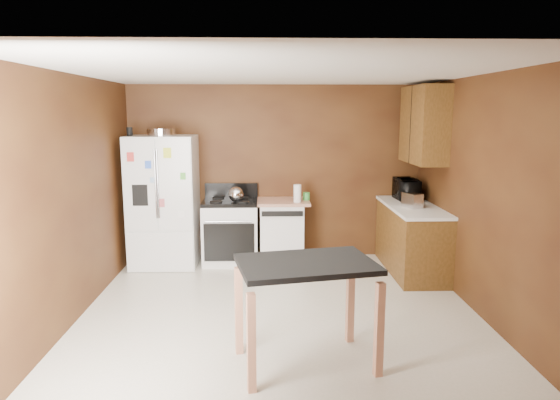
{
  "coord_description": "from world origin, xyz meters",
  "views": [
    {
      "loc": [
        -0.16,
        -4.95,
        2.12
      ],
      "look_at": [
        0.02,
        0.85,
        1.09
      ],
      "focal_mm": 32.0,
      "sensor_mm": 36.0,
      "label": 1
    }
  ],
  "objects_px": {
    "pen_cup": "(130,132)",
    "microwave": "(407,190)",
    "dishwasher": "(281,231)",
    "island": "(306,279)",
    "roasting_pan": "(161,132)",
    "refrigerator": "(164,201)",
    "kettle": "(236,194)",
    "toaster": "(412,200)",
    "paper_towel": "(297,193)",
    "green_canister": "(306,196)",
    "gas_range": "(231,231)"
  },
  "relations": [
    {
      "from": "green_canister",
      "to": "dishwasher",
      "type": "distance_m",
      "value": 0.6
    },
    {
      "from": "pen_cup",
      "to": "roasting_pan",
      "type": "bearing_deg",
      "value": 11.16
    },
    {
      "from": "pen_cup",
      "to": "kettle",
      "type": "distance_m",
      "value": 1.64
    },
    {
      "from": "kettle",
      "to": "paper_towel",
      "type": "relative_size",
      "value": 0.86
    },
    {
      "from": "kettle",
      "to": "green_canister",
      "type": "height_order",
      "value": "kettle"
    },
    {
      "from": "green_canister",
      "to": "refrigerator",
      "type": "height_order",
      "value": "refrigerator"
    },
    {
      "from": "microwave",
      "to": "green_canister",
      "type": "bearing_deg",
      "value": 83.91
    },
    {
      "from": "roasting_pan",
      "to": "gas_range",
      "type": "height_order",
      "value": "roasting_pan"
    },
    {
      "from": "microwave",
      "to": "paper_towel",
      "type": "bearing_deg",
      "value": 90.29
    },
    {
      "from": "refrigerator",
      "to": "microwave",
      "type": "bearing_deg",
      "value": 0.38
    },
    {
      "from": "pen_cup",
      "to": "microwave",
      "type": "relative_size",
      "value": 0.24
    },
    {
      "from": "kettle",
      "to": "roasting_pan",
      "type": "bearing_deg",
      "value": 175.86
    },
    {
      "from": "island",
      "to": "roasting_pan",
      "type": "bearing_deg",
      "value": 120.97
    },
    {
      "from": "toaster",
      "to": "dishwasher",
      "type": "distance_m",
      "value": 1.86
    },
    {
      "from": "pen_cup",
      "to": "green_canister",
      "type": "distance_m",
      "value": 2.56
    },
    {
      "from": "roasting_pan",
      "to": "microwave",
      "type": "xyz_separation_m",
      "value": [
        3.38,
        0.02,
        -0.81
      ]
    },
    {
      "from": "paper_towel",
      "to": "island",
      "type": "xyz_separation_m",
      "value": [
        -0.11,
        -2.82,
        -0.25
      ]
    },
    {
      "from": "pen_cup",
      "to": "refrigerator",
      "type": "distance_m",
      "value": 1.04
    },
    {
      "from": "kettle",
      "to": "dishwasher",
      "type": "relative_size",
      "value": 0.23
    },
    {
      "from": "pen_cup",
      "to": "refrigerator",
      "type": "bearing_deg",
      "value": 10.68
    },
    {
      "from": "kettle",
      "to": "island",
      "type": "height_order",
      "value": "kettle"
    },
    {
      "from": "toaster",
      "to": "dishwasher",
      "type": "xyz_separation_m",
      "value": [
        -1.67,
        0.63,
        -0.54
      ]
    },
    {
      "from": "paper_towel",
      "to": "refrigerator",
      "type": "height_order",
      "value": "refrigerator"
    },
    {
      "from": "pen_cup",
      "to": "microwave",
      "type": "distance_m",
      "value": 3.87
    },
    {
      "from": "kettle",
      "to": "refrigerator",
      "type": "relative_size",
      "value": 0.12
    },
    {
      "from": "paper_towel",
      "to": "toaster",
      "type": "xyz_separation_m",
      "value": [
        1.46,
        -0.48,
        -0.02
      ]
    },
    {
      "from": "dishwasher",
      "to": "microwave",
      "type": "bearing_deg",
      "value": -2.04
    },
    {
      "from": "roasting_pan",
      "to": "gas_range",
      "type": "relative_size",
      "value": 0.35
    },
    {
      "from": "kettle",
      "to": "refrigerator",
      "type": "bearing_deg",
      "value": 176.1
    },
    {
      "from": "pen_cup",
      "to": "kettle",
      "type": "height_order",
      "value": "pen_cup"
    },
    {
      "from": "pen_cup",
      "to": "dishwasher",
      "type": "bearing_deg",
      "value": 4.51
    },
    {
      "from": "roasting_pan",
      "to": "gas_range",
      "type": "distance_m",
      "value": 1.66
    },
    {
      "from": "green_canister",
      "to": "microwave",
      "type": "xyz_separation_m",
      "value": [
        1.4,
        -0.08,
        0.09
      ]
    },
    {
      "from": "paper_towel",
      "to": "dishwasher",
      "type": "distance_m",
      "value": 0.62
    },
    {
      "from": "paper_towel",
      "to": "refrigerator",
      "type": "distance_m",
      "value": 1.85
    },
    {
      "from": "pen_cup",
      "to": "gas_range",
      "type": "xyz_separation_m",
      "value": [
        1.31,
        0.14,
        -1.4
      ]
    },
    {
      "from": "dishwasher",
      "to": "island",
      "type": "relative_size",
      "value": 0.72
    },
    {
      "from": "kettle",
      "to": "island",
      "type": "relative_size",
      "value": 0.17
    },
    {
      "from": "kettle",
      "to": "dishwasher",
      "type": "bearing_deg",
      "value": 13.7
    },
    {
      "from": "island",
      "to": "toaster",
      "type": "bearing_deg",
      "value": 56.19
    },
    {
      "from": "dishwasher",
      "to": "island",
      "type": "xyz_separation_m",
      "value": [
        0.1,
        -2.96,
        0.3
      ]
    },
    {
      "from": "microwave",
      "to": "kettle",
      "type": "bearing_deg",
      "value": 89.35
    },
    {
      "from": "refrigerator",
      "to": "dishwasher",
      "type": "distance_m",
      "value": 1.69
    },
    {
      "from": "kettle",
      "to": "green_canister",
      "type": "distance_m",
      "value": 1.0
    },
    {
      "from": "paper_towel",
      "to": "dishwasher",
      "type": "bearing_deg",
      "value": 145.59
    },
    {
      "from": "island",
      "to": "refrigerator",
      "type": "bearing_deg",
      "value": 121.04
    },
    {
      "from": "green_canister",
      "to": "island",
      "type": "relative_size",
      "value": 0.09
    },
    {
      "from": "paper_towel",
      "to": "roasting_pan",
      "type": "bearing_deg",
      "value": 177.97
    },
    {
      "from": "refrigerator",
      "to": "island",
      "type": "bearing_deg",
      "value": -58.96
    },
    {
      "from": "pen_cup",
      "to": "refrigerator",
      "type": "relative_size",
      "value": 0.06
    }
  ]
}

